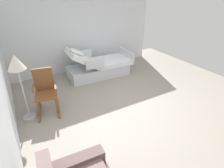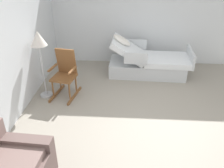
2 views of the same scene
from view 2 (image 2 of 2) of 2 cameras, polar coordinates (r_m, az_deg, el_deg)
ground_plane at (r=4.55m, az=8.29°, el=-9.51°), size 7.33×7.33×0.00m
back_wall at (r=4.38m, az=-25.43°, el=6.67°), size 6.07×0.10×2.70m
side_wall at (r=6.72m, az=7.44°, el=16.11°), size 0.10×5.14×2.70m
hospital_bed at (r=6.26m, az=8.56°, el=5.03°), size 1.07×2.10×1.09m
rocking_chair at (r=5.27m, az=-11.29°, el=2.41°), size 0.83×0.60×1.05m
floor_lamp at (r=5.05m, az=-17.28°, el=9.40°), size 0.34×0.34×1.48m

